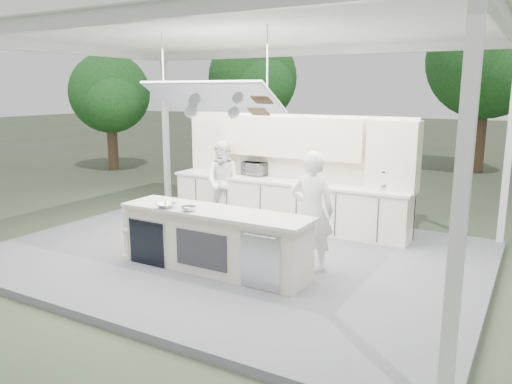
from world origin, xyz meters
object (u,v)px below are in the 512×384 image
Objects in this scene: back_counter at (285,203)px; head_chef at (312,211)px; demo_island at (213,240)px; sous_chef at (224,182)px.

head_chef is (1.47, -2.05, 0.45)m from back_counter.
back_counter is at bearing 93.63° from demo_island.
back_counter is at bearing -2.76° from sous_chef.
demo_island and back_counter have the same top height.
demo_island is at bearing -86.37° from back_counter.
demo_island is 0.61× the size of back_counter.
head_chef is 3.19m from sous_chef.
demo_island is at bearing 13.41° from head_chef.
back_counter is 1.34m from sous_chef.
sous_chef reaches higher than demo_island.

